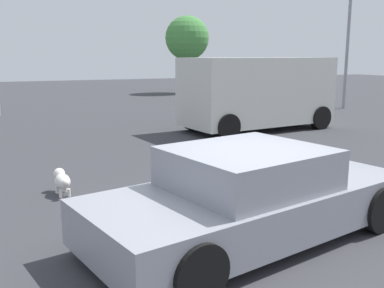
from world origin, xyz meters
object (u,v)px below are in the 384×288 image
object	(u,v)px
sedan_foreground	(251,197)
van_white	(258,91)
light_post_mid	(349,17)
dog	(62,180)

from	to	relation	value
sedan_foreground	van_white	distance (m)	8.89
sedan_foreground	light_post_mid	bearing A→B (deg)	31.25
sedan_foreground	dog	bearing A→B (deg)	112.28
dog	light_post_mid	size ratio (longest dim) A/B	0.12
dog	light_post_mid	distance (m)	16.28
sedan_foreground	light_post_mid	xyz separation A→B (m)	(11.52, 11.08, 3.50)
dog	van_white	size ratio (longest dim) A/B	0.14
sedan_foreground	dog	distance (m)	3.59
sedan_foreground	dog	world-z (taller)	sedan_foreground
van_white	light_post_mid	world-z (taller)	light_post_mid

